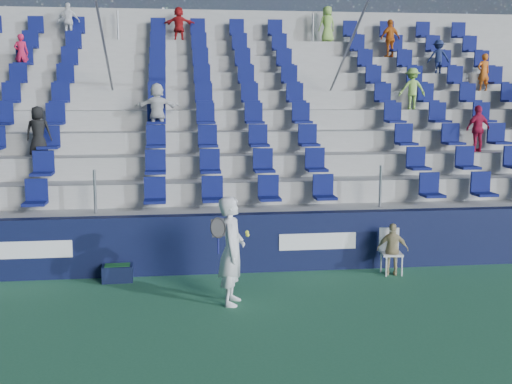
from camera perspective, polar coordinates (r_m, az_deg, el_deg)
ground at (r=10.33m, az=0.88°, el=-11.76°), size 70.00×70.00×0.00m
sponsor_wall at (r=13.16m, az=-1.05°, el=-4.53°), size 24.00×0.32×1.20m
grandstand at (r=17.94m, az=-2.85°, el=3.98°), size 24.00×8.17×6.63m
tennis_player at (r=11.08m, az=-2.17°, el=-5.22°), size 0.70×0.77×1.89m
line_judge_chair at (r=13.33m, az=11.85°, el=-4.88°), size 0.45×0.46×0.92m
line_judge at (r=13.19m, az=12.06°, el=-5.01°), size 0.67×0.43×1.06m
ball_bin at (r=12.85m, az=-12.20°, el=-6.99°), size 0.60×0.40×0.33m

